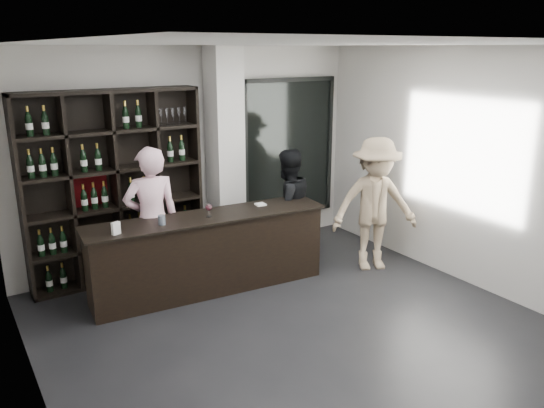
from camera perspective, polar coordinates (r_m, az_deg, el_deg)
floor at (r=5.62m, az=4.27°, el=-14.34°), size 5.00×5.50×0.01m
wine_shelf at (r=6.85m, az=-16.53°, el=1.67°), size 2.20×0.35×2.40m
structural_column at (r=7.25m, az=-5.04°, el=5.12°), size 0.40×0.40×2.90m
glass_panel at (r=8.05m, az=1.84°, el=5.95°), size 1.60×0.08×2.10m
tasting_counter at (r=6.48m, az=-6.75°, el=-5.26°), size 2.91×0.61×0.96m
taster_pink at (r=6.45m, az=-12.77°, el=-1.77°), size 0.70×0.51×1.79m
taster_black at (r=7.19m, az=1.64°, el=-0.32°), size 0.79×0.63×1.59m
customer at (r=7.09m, az=11.01°, el=-0.07°), size 1.32×1.07×1.78m
wine_glass at (r=6.25m, az=-6.83°, el=-0.55°), size 0.10×0.10×0.19m
spit_cup at (r=6.08m, az=-11.77°, el=-1.69°), size 0.09×0.09×0.11m
napkin_stack at (r=6.69m, az=-1.26°, el=-0.04°), size 0.13×0.13×0.02m
card_stand at (r=5.88m, az=-16.44°, el=-2.52°), size 0.10×0.07×0.14m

